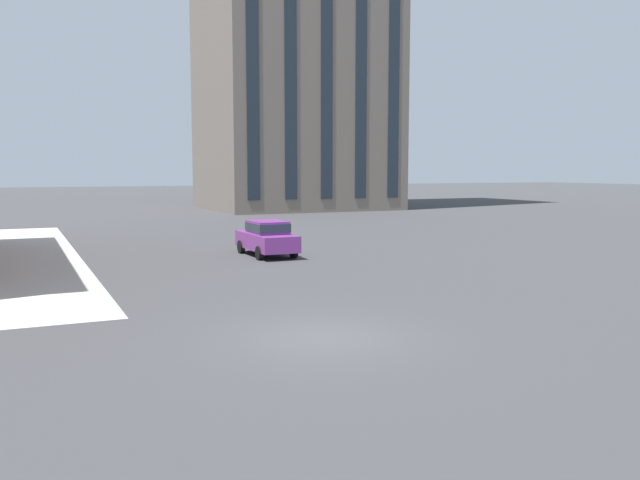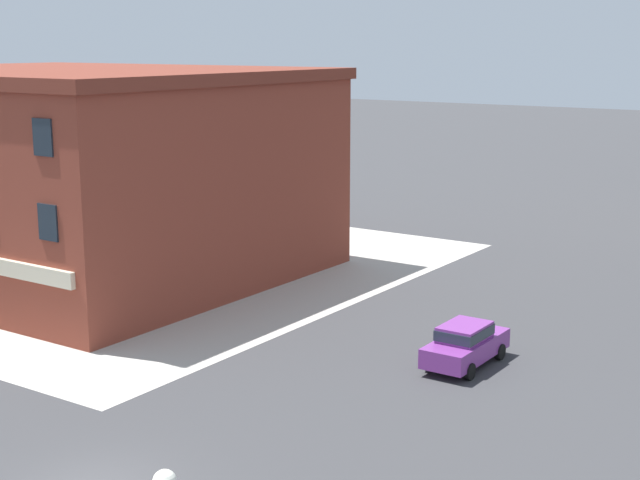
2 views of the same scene
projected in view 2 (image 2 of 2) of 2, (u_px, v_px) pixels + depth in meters
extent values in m
cube|color=#B7B2A8|center=(116.00, 261.00, 53.45)|extent=(32.00, 32.00, 0.02)
cube|color=#7A3389|center=(466.00, 348.00, 36.14)|extent=(1.79, 4.41, 0.76)
cube|color=#7A3389|center=(465.00, 332.00, 35.88)|extent=(1.51, 2.12, 0.60)
cube|color=#232D38|center=(465.00, 332.00, 35.88)|extent=(1.55, 2.21, 0.40)
cylinder|color=black|center=(461.00, 344.00, 37.78)|extent=(0.22, 0.64, 0.64)
cylinder|color=black|center=(500.00, 352.00, 36.86)|extent=(0.22, 0.64, 0.64)
cylinder|color=black|center=(430.00, 363.00, 35.59)|extent=(0.22, 0.64, 0.64)
cylinder|color=black|center=(470.00, 371.00, 34.66)|extent=(0.22, 0.64, 0.64)
cube|color=brown|center=(69.00, 175.00, 51.14)|extent=(24.04, 19.55, 10.29)
cube|color=brown|center=(63.00, 74.00, 50.02)|extent=(24.52, 19.94, 0.60)
cube|color=#1E2833|center=(48.00, 222.00, 37.70)|extent=(1.10, 0.08, 1.50)
cube|color=#1E2833|center=(43.00, 137.00, 36.99)|extent=(1.10, 0.08, 1.50)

